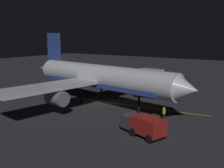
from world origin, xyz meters
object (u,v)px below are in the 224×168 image
(airliner, at_px, (99,78))
(catering_truck, at_px, (150,90))
(baggage_truck, at_px, (144,126))
(traffic_cone_near_left, at_px, (162,109))
(ground_crew_worker, at_px, (164,113))
(traffic_cone_near_right, at_px, (161,106))

(airliner, distance_m, catering_truck, 10.35)
(baggage_truck, distance_m, traffic_cone_near_left, 11.10)
(catering_truck, distance_m, traffic_cone_near_left, 8.52)
(baggage_truck, relative_size, traffic_cone_near_left, 10.54)
(airliner, height_order, ground_crew_worker, airliner)
(airliner, height_order, baggage_truck, airliner)
(catering_truck, relative_size, traffic_cone_near_right, 11.41)
(ground_crew_worker, bearing_deg, traffic_cone_near_left, -153.85)
(traffic_cone_near_right, bearing_deg, baggage_truck, 15.06)
(catering_truck, height_order, traffic_cone_near_right, catering_truck)
(baggage_truck, xyz_separation_m, ground_crew_worker, (-6.62, -0.46, -0.27))
(traffic_cone_near_left, bearing_deg, baggage_truck, 13.07)
(baggage_truck, distance_m, catering_truck, 19.06)
(catering_truck, distance_m, ground_crew_worker, 13.02)
(airliner, xyz_separation_m, traffic_cone_near_left, (-1.94, 10.17, -4.01))
(airliner, xyz_separation_m, ground_crew_worker, (2.21, 12.21, -3.38))
(airliner, bearing_deg, traffic_cone_near_left, 100.80)
(ground_crew_worker, relative_size, traffic_cone_near_left, 3.16)
(traffic_cone_near_right, bearing_deg, ground_crew_worker, 27.26)
(catering_truck, bearing_deg, traffic_cone_near_right, 39.53)
(catering_truck, bearing_deg, traffic_cone_near_left, 38.11)
(airliner, bearing_deg, baggage_truck, 55.12)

